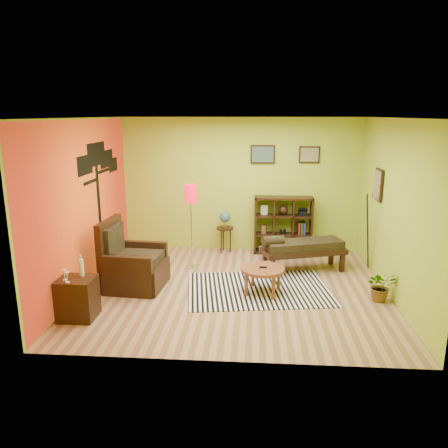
# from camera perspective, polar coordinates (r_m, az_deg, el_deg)

# --- Properties ---
(ground) EXTENTS (5.00, 5.00, 0.00)m
(ground) POSITION_cam_1_polar(r_m,az_deg,el_deg) (7.45, 1.47, -8.39)
(ground) COLOR tan
(ground) RESTS_ON ground
(room_shell) EXTENTS (5.04, 4.54, 2.82)m
(room_shell) POSITION_cam_1_polar(r_m,az_deg,el_deg) (6.98, 0.81, 5.46)
(room_shell) COLOR #A5C738
(room_shell) RESTS_ON ground
(zebra_rug) EXTENTS (2.56, 1.96, 0.01)m
(zebra_rug) POSITION_cam_1_polar(r_m,az_deg,el_deg) (7.42, 4.54, -8.46)
(zebra_rug) COLOR white
(zebra_rug) RESTS_ON ground
(coffee_table) EXTENTS (0.71, 0.71, 0.45)m
(coffee_table) POSITION_cam_1_polar(r_m,az_deg,el_deg) (7.16, 5.11, -6.17)
(coffee_table) COLOR brown
(coffee_table) RESTS_ON ground
(armchair) EXTENTS (1.02, 1.03, 1.16)m
(armchair) POSITION_cam_1_polar(r_m,az_deg,el_deg) (7.57, -12.01, -5.47)
(armchair) COLOR black
(armchair) RESTS_ON ground
(side_cabinet) EXTENTS (0.51, 0.46, 0.92)m
(side_cabinet) POSITION_cam_1_polar(r_m,az_deg,el_deg) (6.66, -18.59, -9.13)
(side_cabinet) COLOR black
(side_cabinet) RESTS_ON ground
(floor_lamp) EXTENTS (0.24, 0.24, 1.60)m
(floor_lamp) POSITION_cam_1_polar(r_m,az_deg,el_deg) (8.09, -4.36, 3.02)
(floor_lamp) COLOR silver
(floor_lamp) RESTS_ON ground
(globe_table) EXTENTS (0.36, 0.36, 0.88)m
(globe_table) POSITION_cam_1_polar(r_m,az_deg,el_deg) (9.14, 0.12, 0.32)
(globe_table) COLOR black
(globe_table) RESTS_ON ground
(cube_shelf) EXTENTS (1.20, 0.35, 1.20)m
(cube_shelf) POSITION_cam_1_polar(r_m,az_deg,el_deg) (9.20, 7.80, -0.15)
(cube_shelf) COLOR black
(cube_shelf) RESTS_ON ground
(bench) EXTENTS (1.63, 0.98, 0.71)m
(bench) POSITION_cam_1_polar(r_m,az_deg,el_deg) (8.22, 10.10, -3.03)
(bench) COLOR black
(bench) RESTS_ON ground
(potted_plant) EXTENTS (0.48, 0.52, 0.38)m
(potted_plant) POSITION_cam_1_polar(r_m,az_deg,el_deg) (7.34, 19.78, -8.01)
(potted_plant) COLOR #26661E
(potted_plant) RESTS_ON ground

